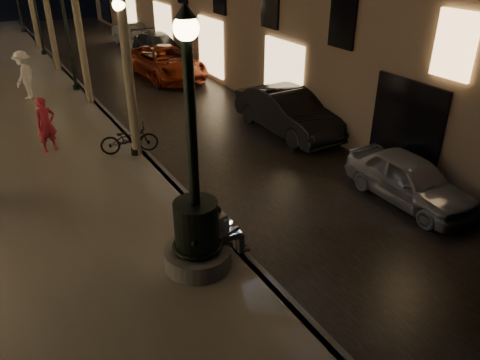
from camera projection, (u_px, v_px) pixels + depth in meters
ground at (90, 99)px, 20.31m from camera, size 120.00×120.00×0.00m
cobble_lane at (155, 88)px, 21.63m from camera, size 6.00×45.00×0.02m
curb_strip at (90, 97)px, 20.26m from camera, size 0.25×45.00×0.20m
fountain_lamppost at (196, 224)px, 9.35m from camera, size 1.40×1.40×5.21m
seated_man_laptop at (223, 229)px, 9.77m from camera, size 0.92×0.31×1.29m
lamp_curb_a at (125, 57)px, 13.31m from camera, size 0.36×0.36×4.81m
lamp_curb_b at (65, 18)px, 19.43m from camera, size 0.36×0.36×4.81m
car_front at (410, 179)px, 12.28m from camera, size 1.54×3.75×1.27m
car_second at (288, 112)px, 16.56m from camera, size 1.72×4.71×1.54m
car_third at (166, 63)px, 22.95m from camera, size 2.75×5.50×1.50m
car_rear at (158, 47)px, 26.14m from camera, size 2.28×5.07×1.44m
car_fifth at (132, 35)px, 29.61m from camera, size 1.57×4.06×1.32m
pedestrian_red at (46, 125)px, 14.60m from camera, size 0.72×0.57×1.74m
pedestrian_white at (24, 75)px, 19.33m from camera, size 1.29×1.46×1.96m
bicycle at (129, 139)px, 14.63m from camera, size 1.89×1.07×0.94m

